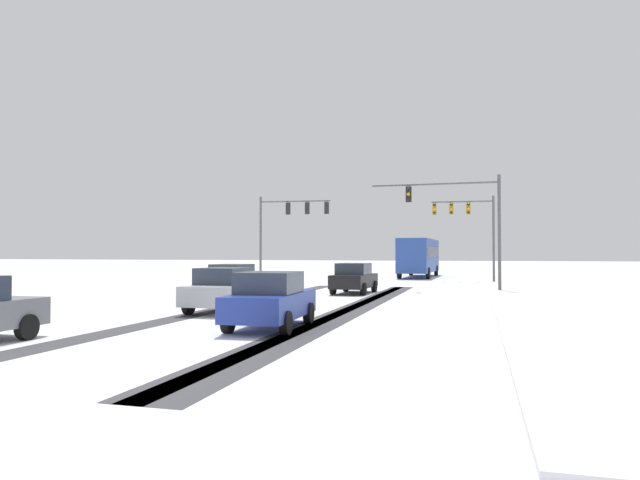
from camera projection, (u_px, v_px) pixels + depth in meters
ground_plane at (39, 375)px, 10.01m from camera, size 300.00×300.00×0.00m
wheel_track_left_lane at (358, 309)px, 21.94m from camera, size 1.13×29.10×0.01m
wheel_track_right_lane at (236, 305)px, 23.32m from camera, size 1.00×29.10×0.01m
wheel_track_center at (347, 308)px, 22.06m from camera, size 0.77×29.10×0.01m
sidewalk_kerb_right at (558, 316)px, 18.78m from camera, size 4.00×29.10×0.12m
traffic_signal_far_right at (468, 219)px, 43.26m from camera, size 4.69×0.64×6.50m
traffic_signal_far_left at (288, 219)px, 43.26m from camera, size 5.55×0.69×6.50m
traffic_signal_near_right at (461, 211)px, 31.89m from camera, size 7.21×0.38×6.50m
car_black_lead at (354, 278)px, 30.29m from camera, size 1.96×4.17×1.62m
car_yellow_cab_second at (233, 281)px, 27.62m from camera, size 1.95×4.16×1.62m
car_silver_third at (225, 290)px, 20.83m from camera, size 1.89×4.13×1.62m
car_blue_fourth at (271, 300)px, 16.29m from camera, size 2.00×4.19×1.62m
bus_oncoming at (419, 255)px, 50.91m from camera, size 2.86×11.05×3.38m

